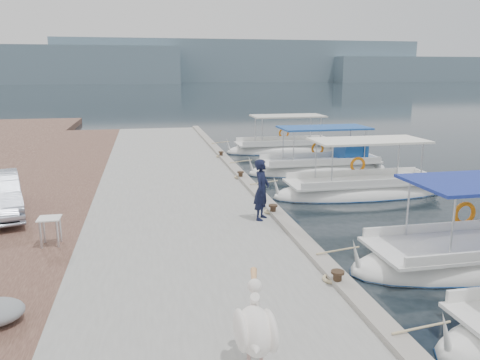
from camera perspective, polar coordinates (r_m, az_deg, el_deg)
The scene contains 13 objects.
ground at distance 13.48m, azimuth 7.16°, elevation -8.05°, with size 400.00×400.00×0.00m, color black.
concrete_quay at distance 17.54m, azimuth -7.45°, elevation -2.18°, with size 6.00×40.00×0.50m, color gray.
quay_curb at distance 17.85m, azimuth 1.45°, elevation -0.76°, with size 0.44×40.00×0.12m, color gray.
cobblestone_strip at distance 17.93m, azimuth -23.62°, elevation -2.86°, with size 4.00×40.00×0.50m, color #51332B.
distant_hills at distance 216.04m, azimuth -2.61°, elevation 13.88°, with size 330.00×60.00×18.00m.
fishing_caique_b at distance 13.65m, azimuth 27.26°, elevation -8.65°, with size 7.17×2.50×2.83m.
fishing_caique_c at distance 19.40m, azimuth 14.59°, elevation -1.38°, with size 7.42×2.31×2.83m.
fishing_caique_d at distance 23.26m, azimuth 9.85°, elevation 1.40°, with size 7.12×2.28×2.83m.
fishing_caique_e at distance 28.94m, azimuth 5.41°, elevation 3.70°, with size 7.27×2.38×2.83m.
mooring_bollards at distance 14.51m, azimuth 4.05°, elevation -3.54°, with size 0.28×20.28×0.33m.
pelican at distance 7.28m, azimuth 1.86°, elevation -17.56°, with size 0.71×1.60×1.23m.
fisherman at distance 13.90m, azimuth 2.66°, elevation -1.18°, with size 0.67×0.44×1.83m, color black.
folding_table at distance 12.88m, azimuth -22.17°, elevation -5.16°, with size 0.55×0.55×0.73m.
Camera 1 is at (-4.12, -11.88, 4.86)m, focal length 35.00 mm.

